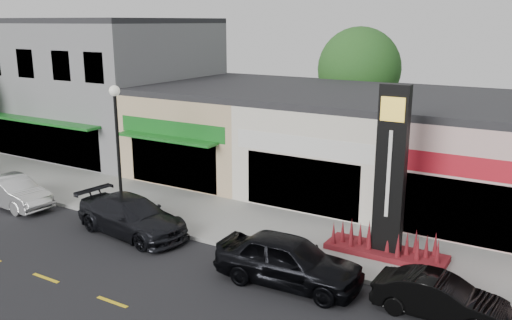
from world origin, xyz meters
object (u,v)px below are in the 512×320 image
at_px(car_black_conv, 440,298).
at_px(pylon_sign, 389,197).
at_px(car_white_van, 12,192).
at_px(car_dark_sedan, 132,216).
at_px(lamp_west_near, 117,137).
at_px(car_black_sedan, 289,260).

bearing_deg(car_black_conv, pylon_sign, 40.41).
distance_m(pylon_sign, car_white_van, 16.55).
bearing_deg(car_dark_sedan, lamp_west_near, 62.22).
height_order(pylon_sign, car_dark_sedan, pylon_sign).
xyz_separation_m(lamp_west_near, pylon_sign, (11.00, 1.70, -1.20)).
bearing_deg(car_black_sedan, lamp_west_near, 76.52).
xyz_separation_m(car_white_van, car_dark_sedan, (6.88, 0.37, 0.04)).
relative_size(pylon_sign, car_black_conv, 1.62).
xyz_separation_m(pylon_sign, car_black_sedan, (-2.05, -3.43, -1.46)).
bearing_deg(car_white_van, car_dark_sedan, -83.44).
relative_size(pylon_sign, car_black_sedan, 1.26).
bearing_deg(car_white_van, pylon_sign, -75.06).
bearing_deg(car_white_van, lamp_west_near, -69.44).
bearing_deg(car_black_conv, car_white_van, 91.22).
relative_size(pylon_sign, car_dark_sedan, 1.18).
distance_m(car_white_van, car_dark_sedan, 6.90).
xyz_separation_m(lamp_west_near, car_black_conv, (13.54, -1.33, -2.87)).
bearing_deg(lamp_west_near, car_white_van, -162.89).
height_order(car_white_van, car_dark_sedan, car_dark_sedan).
distance_m(pylon_sign, car_black_conv, 4.29).
relative_size(lamp_west_near, car_white_van, 1.30).
height_order(car_dark_sedan, car_black_sedan, car_black_sedan).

